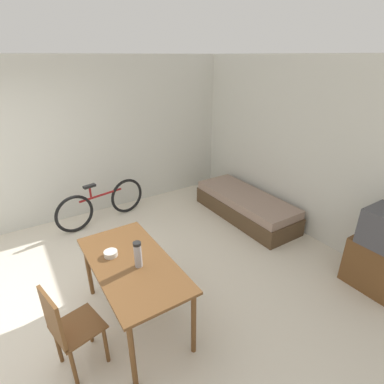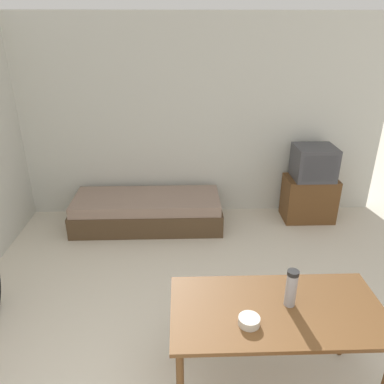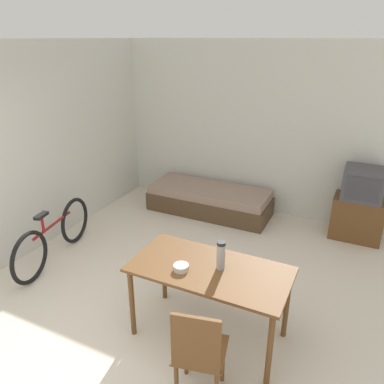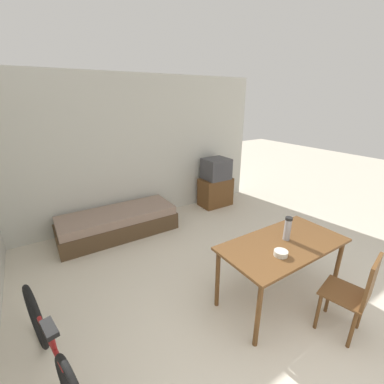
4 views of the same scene
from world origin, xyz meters
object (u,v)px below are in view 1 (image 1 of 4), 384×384
object	(u,v)px
daybed	(245,206)
mate_bowl	(111,254)
wooden_chair	(67,327)
tv	(383,254)
thermos_flask	(138,253)
bicycle	(102,204)
dining_table	(133,269)

from	to	relation	value
daybed	mate_bowl	size ratio (longest dim) A/B	14.25
wooden_chair	tv	bearing A→B (deg)	74.87
tv	wooden_chair	bearing A→B (deg)	-105.13
thermos_flask	mate_bowl	distance (m)	0.38
tv	wooden_chair	distance (m)	3.54
wooden_chair	bicycle	world-z (taller)	wooden_chair
wooden_chair	mate_bowl	size ratio (longest dim) A/B	6.67
daybed	mate_bowl	xyz separation A→B (m)	(0.89, -2.71, 0.59)
dining_table	wooden_chair	bearing A→B (deg)	-72.99
dining_table	tv	bearing A→B (deg)	67.10
mate_bowl	wooden_chair	bearing A→B (deg)	-52.48
mate_bowl	dining_table	bearing A→B (deg)	32.52
daybed	mate_bowl	bearing A→B (deg)	-71.92
dining_table	wooden_chair	xyz separation A→B (m)	(0.22, -0.71, -0.16)
dining_table	thermos_flask	size ratio (longest dim) A/B	5.27
bicycle	thermos_flask	xyz separation A→B (m)	(2.43, -0.34, 0.59)
tv	thermos_flask	size ratio (longest dim) A/B	3.85
daybed	wooden_chair	bearing A→B (deg)	-68.03
tv	thermos_flask	xyz separation A→B (m)	(-1.05, -2.67, 0.42)
tv	mate_bowl	bearing A→B (deg)	-115.61
dining_table	daybed	bearing A→B (deg)	113.29
daybed	wooden_chair	xyz separation A→B (m)	(1.32, -3.28, 0.31)
bicycle	mate_bowl	world-z (taller)	mate_bowl
wooden_chair	bicycle	size ratio (longest dim) A/B	0.58
dining_table	thermos_flask	bearing A→B (deg)	22.60
thermos_flask	mate_bowl	size ratio (longest dim) A/B	1.98
bicycle	daybed	bearing A→B (deg)	60.58
tv	dining_table	size ratio (longest dim) A/B	0.73
tv	bicycle	xyz separation A→B (m)	(-3.49, -2.33, -0.18)
dining_table	wooden_chair	world-z (taller)	wooden_chair
daybed	dining_table	size ratio (longest dim) A/B	1.37
bicycle	mate_bowl	xyz separation A→B (m)	(2.12, -0.52, 0.47)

